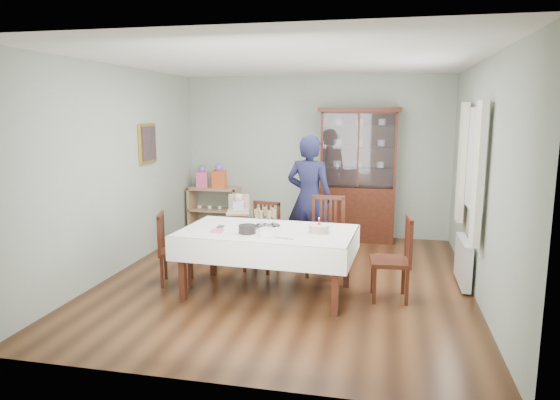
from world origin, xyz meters
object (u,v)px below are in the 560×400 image
(dining_table, at_px, (268,261))
(gift_bag_pink, at_px, (202,178))
(china_cabinet, at_px, (358,173))
(sideboard, at_px, (214,210))
(gift_bag_orange, at_px, (219,177))
(birthday_cake, at_px, (319,229))
(champagne_tray, at_px, (265,222))
(chair_end_left, at_px, (176,263))
(chair_far_left, at_px, (262,250))
(chair_far_right, at_px, (325,252))
(woman, at_px, (309,199))
(chair_end_right, at_px, (391,275))
(high_chair, at_px, (239,232))

(dining_table, bearing_deg, gift_bag_pink, 123.85)
(china_cabinet, bearing_deg, sideboard, 179.51)
(gift_bag_orange, bearing_deg, birthday_cake, -52.40)
(champagne_tray, bearing_deg, gift_bag_pink, 124.43)
(chair_end_left, distance_m, gift_bag_pink, 2.81)
(chair_far_left, distance_m, chair_far_right, 0.86)
(sideboard, height_order, birthday_cake, birthday_cake)
(woman, xyz_separation_m, gift_bag_pink, (-2.11, 1.35, 0.06))
(sideboard, xyz_separation_m, chair_far_right, (2.20, -1.94, -0.10))
(dining_table, height_order, chair_far_right, chair_far_right)
(dining_table, height_order, chair_end_right, chair_end_right)
(chair_far_right, distance_m, chair_end_left, 1.91)
(high_chair, xyz_separation_m, birthday_cake, (1.37, -1.43, 0.44))
(chair_far_right, bearing_deg, chair_end_left, -153.66)
(chair_far_right, xyz_separation_m, champagne_tray, (-0.64, -0.66, 0.52))
(china_cabinet, relative_size, birthday_cake, 8.27)
(chair_end_right, bearing_deg, dining_table, -90.44)
(dining_table, bearing_deg, champagne_tray, 112.73)
(sideboard, relative_size, high_chair, 0.96)
(woman, height_order, birthday_cake, woman)
(china_cabinet, bearing_deg, chair_end_right, -78.28)
(dining_table, bearing_deg, chair_end_right, 4.39)
(high_chair, bearing_deg, chair_end_right, -43.27)
(sideboard, height_order, woman, woman)
(chair_end_left, xyz_separation_m, birthday_cake, (1.79, -0.11, 0.54))
(dining_table, bearing_deg, china_cabinet, 72.30)
(high_chair, relative_size, champagne_tray, 2.62)
(chair_far_right, relative_size, champagne_tray, 2.85)
(china_cabinet, distance_m, chair_end_right, 2.81)
(dining_table, bearing_deg, chair_far_left, 108.38)
(high_chair, bearing_deg, chair_end_left, -120.45)
(chair_end_right, bearing_deg, chair_end_left, -94.36)
(birthday_cake, bearing_deg, sideboard, 128.77)
(china_cabinet, distance_m, gift_bag_orange, 2.40)
(china_cabinet, bearing_deg, high_chair, -141.02)
(chair_far_left, relative_size, chair_far_right, 0.89)
(chair_end_right, xyz_separation_m, gift_bag_orange, (-2.94, 2.62, 0.70))
(high_chair, relative_size, birthday_cake, 3.57)
(birthday_cake, xyz_separation_m, gift_bag_pink, (-2.43, 2.76, 0.15))
(champagne_tray, bearing_deg, china_cabinet, 70.06)
(chair_end_left, relative_size, gift_bag_pink, 2.42)
(dining_table, relative_size, china_cabinet, 0.95)
(high_chair, bearing_deg, chair_far_left, -61.26)
(woman, xyz_separation_m, champagne_tray, (-0.34, -1.23, -0.08))
(gift_bag_orange, bearing_deg, chair_far_right, -42.51)
(sideboard, distance_m, woman, 2.40)
(china_cabinet, height_order, sideboard, china_cabinet)
(woman, distance_m, champagne_tray, 1.28)
(sideboard, height_order, chair_end_left, chair_end_left)
(chair_end_right, xyz_separation_m, gift_bag_pink, (-3.25, 2.62, 0.68))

